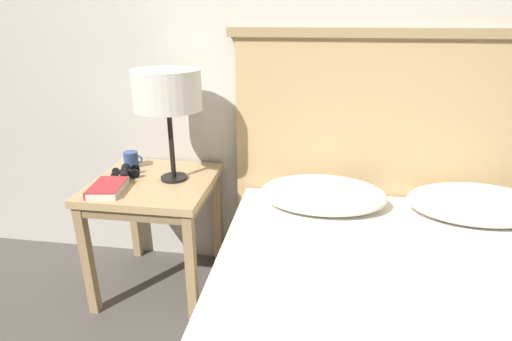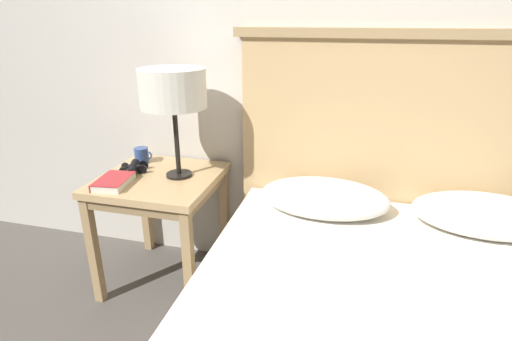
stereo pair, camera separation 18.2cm
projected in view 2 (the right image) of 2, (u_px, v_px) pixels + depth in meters
The scene contains 6 objects.
wall_back at pixel (303, 33), 1.93m from camera, with size 8.00×0.06×2.60m.
nightstand at pixel (160, 191), 2.05m from camera, with size 0.58×0.58×0.62m.
table_lamp at pixel (173, 90), 1.87m from camera, with size 0.32×0.32×0.53m.
book_on_nightstand at pixel (113, 182), 1.91m from camera, with size 0.17×0.22×0.04m.
binoculars_pair at pixel (134, 168), 2.07m from camera, with size 0.16×0.16×0.05m.
coffee_mug at pixel (142, 155), 2.20m from camera, with size 0.10×0.08×0.08m.
Camera 2 is at (0.29, -1.10, 1.37)m, focal length 28.00 mm.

